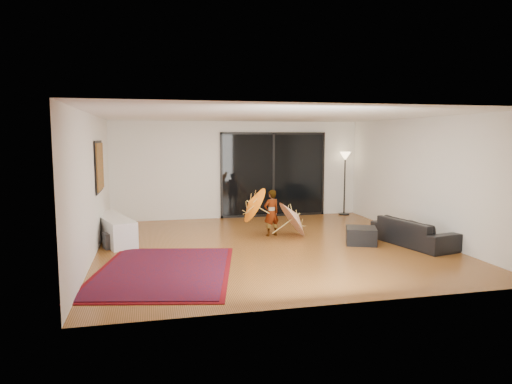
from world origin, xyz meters
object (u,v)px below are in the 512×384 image
object	(u,v)px
sofa	(413,232)
child	(271,213)
ottoman	(361,236)
media_console	(113,229)

from	to	relation	value
sofa	child	xyz separation A→B (m)	(-2.69, 1.55, 0.26)
sofa	ottoman	world-z (taller)	sofa
media_console	sofa	size ratio (longest dim) A/B	1.06
sofa	media_console	bearing A→B (deg)	62.02
ottoman	child	size ratio (longest dim) A/B	0.58
sofa	child	world-z (taller)	child
media_console	sofa	xyz separation A→B (m)	(6.20, -1.77, -0.00)
sofa	child	size ratio (longest dim) A/B	1.77
media_console	sofa	bearing A→B (deg)	-34.56
media_console	ottoman	distance (m)	5.36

